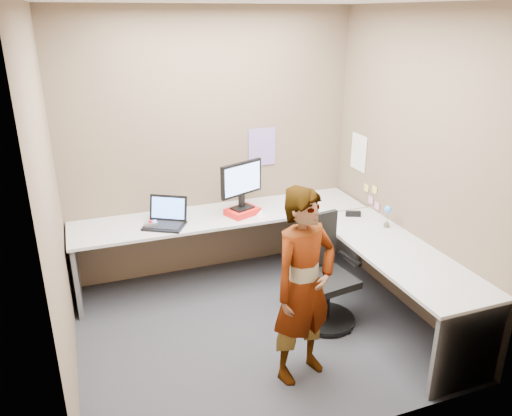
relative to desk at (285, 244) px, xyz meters
name	(u,v)px	position (x,y,z in m)	size (l,w,h in m)	color
ground	(255,329)	(-0.44, -0.39, -0.59)	(3.00, 3.00, 0.00)	#292A2E
wall_back	(211,146)	(-0.44, 0.91, 0.76)	(3.00, 3.00, 0.00)	brown
wall_right	(414,166)	(1.06, -0.39, 0.76)	(2.70, 2.70, 0.00)	brown
wall_left	(52,209)	(-1.94, -0.39, 0.76)	(2.70, 2.70, 0.00)	brown
ceiling	(255,0)	(-0.44, -0.39, 2.11)	(3.00, 3.00, 0.00)	white
desk	(285,244)	(0.00, 0.00, 0.00)	(2.98, 2.58, 0.73)	#B8B8B8
paper_ream	(242,211)	(-0.24, 0.51, 0.17)	(0.31, 0.23, 0.06)	red
monitor	(242,181)	(-0.24, 0.53, 0.48)	(0.47, 0.24, 0.47)	black
laptop	(166,218)	(-1.01, 0.52, 0.21)	(0.47, 0.45, 0.26)	black
trackball_mouse	(151,224)	(-1.16, 0.52, 0.17)	(0.12, 0.08, 0.07)	#B7B7BC
origami	(261,213)	(-0.08, 0.42, 0.17)	(0.10, 0.10, 0.06)	white
stapler	(353,214)	(0.77, 0.08, 0.17)	(0.15, 0.04, 0.06)	black
flower	(388,213)	(0.93, -0.26, 0.28)	(0.07, 0.07, 0.22)	brown
calendar_purple	(262,147)	(0.11, 0.90, 0.71)	(0.30, 0.01, 0.40)	#846BB7
calendar_white	(359,152)	(1.05, 0.51, 0.66)	(0.01, 0.28, 0.38)	white
sticky_note_a	(375,190)	(1.05, 0.16, 0.36)	(0.01, 0.07, 0.07)	#F2E059
sticky_note_b	(371,200)	(1.05, 0.21, 0.23)	(0.01, 0.07, 0.07)	pink
sticky_note_c	(377,206)	(1.05, 0.09, 0.21)	(0.01, 0.07, 0.07)	pink
sticky_note_d	(366,188)	(1.05, 0.31, 0.33)	(0.01, 0.07, 0.07)	#F2E059
office_chair	(324,281)	(0.19, -0.45, -0.19)	(0.53, 0.52, 0.97)	black
person	(304,287)	(-0.30, -1.04, 0.17)	(0.56, 0.36, 1.52)	#999399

